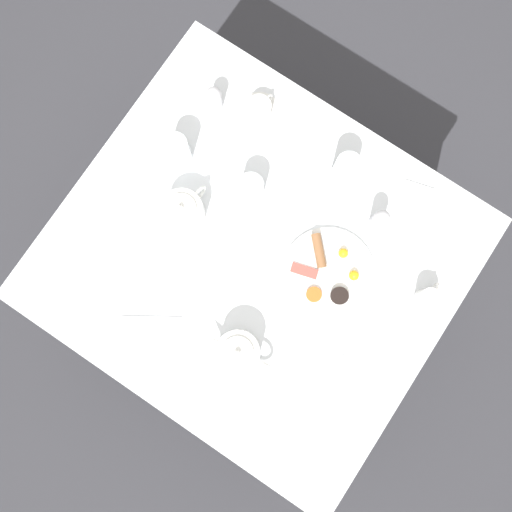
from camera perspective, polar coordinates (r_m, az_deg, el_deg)
The scene contains 17 objects.
ground_plane at distance 2.26m, azimuth 0.00°, elevation -2.48°, with size 8.00×8.00×0.00m, color #333338.
table at distance 1.58m, azimuth 0.00°, elevation -0.38°, with size 1.07×1.19×0.75m.
breakfast_plate at distance 1.52m, azimuth 8.37°, elevation -1.87°, with size 0.28×0.28×0.04m.
teapot_near at distance 1.51m, azimuth -8.33°, elevation 5.02°, with size 0.21×0.13×0.11m.
teapot_far at distance 1.47m, azimuth -2.04°, elevation -10.92°, with size 0.13×0.21×0.11m.
teacup_with_saucer_left at distance 1.62m, azimuth 0.36°, elevation 16.32°, with size 0.14×0.14×0.06m.
water_glass_tall at distance 1.55m, azimuth -8.99°, elevation 11.78°, with size 0.08×0.08×0.12m.
water_glass_short at distance 1.51m, azimuth -0.60°, elevation 7.68°, with size 0.08×0.08×0.10m.
wine_glass_spare at distance 1.54m, azimuth 10.24°, elevation 9.69°, with size 0.08×0.08×0.12m.
creamer_jug at distance 1.56m, azimuth 19.05°, elevation -4.64°, with size 0.09×0.06×0.07m.
pepper_grinder at distance 1.61m, azimuth -4.81°, elevation 17.50°, with size 0.05×0.05×0.10m.
salt_grinder at distance 1.53m, azimuth 14.00°, elevation 4.04°, with size 0.05×0.05×0.10m.
napkin_folded at distance 1.62m, azimuth 17.72°, elevation 5.67°, with size 0.15×0.13×0.01m.
fork_by_plate at distance 1.54m, azimuth -11.87°, elevation -7.02°, with size 0.11×0.17×0.00m.
knife_by_plate at distance 1.54m, azimuth 10.28°, elevation -15.31°, with size 0.19×0.15×0.00m.
spoon_for_tea at distance 1.55m, azimuth 14.53°, elevation -8.18°, with size 0.05×0.14×0.00m.
fork_spare at distance 1.59m, azimuth -3.46°, elevation 11.37°, with size 0.15×0.09×0.00m.
Camera 1 is at (-0.16, -0.11, 2.25)m, focal length 35.00 mm.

